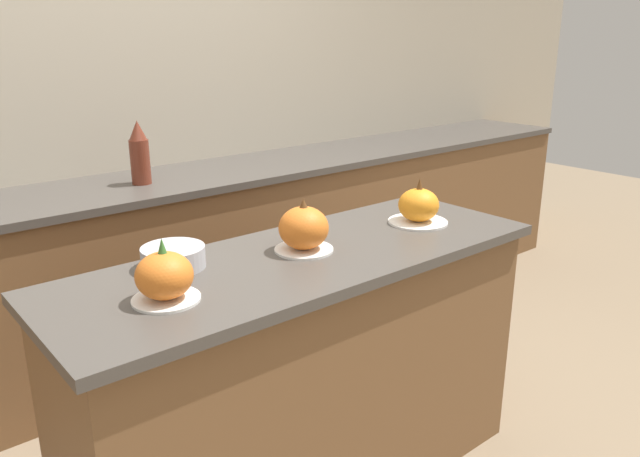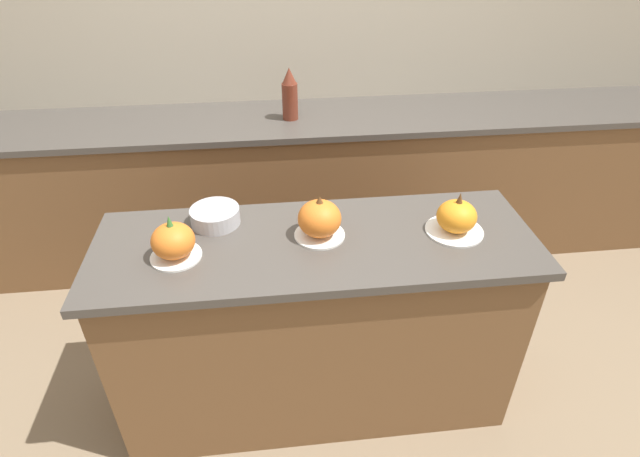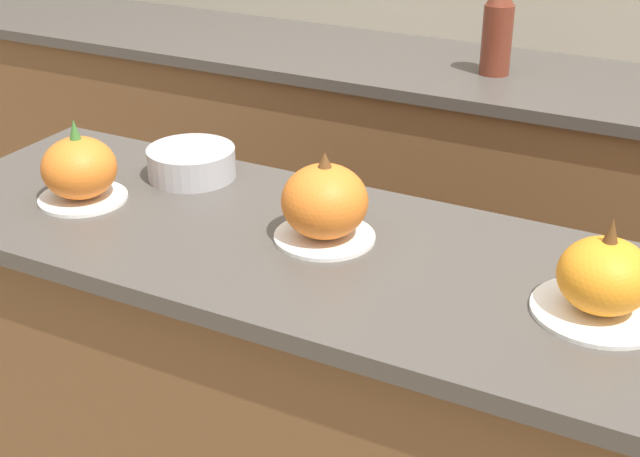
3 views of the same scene
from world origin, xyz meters
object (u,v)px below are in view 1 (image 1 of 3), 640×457
object	(u,v)px
pumpkin_cake_center	(304,229)
mixing_bowl	(173,257)
bottle_tall	(140,154)
pumpkin_cake_right	(419,207)
pumpkin_cake_left	(164,277)

from	to	relation	value
pumpkin_cake_center	mixing_bowl	distance (m)	0.42
pumpkin_cake_center	bottle_tall	world-z (taller)	bottle_tall
pumpkin_cake_right	pumpkin_cake_left	bearing A→B (deg)	-177.83
pumpkin_cake_right	bottle_tall	bearing A→B (deg)	115.08
pumpkin_cake_right	bottle_tall	distance (m)	1.32
pumpkin_cake_right	mixing_bowl	distance (m)	0.94
pumpkin_cake_center	mixing_bowl	world-z (taller)	pumpkin_cake_center
pumpkin_cake_left	pumpkin_cake_right	bearing A→B (deg)	2.17
pumpkin_cake_left	bottle_tall	bearing A→B (deg)	68.17
pumpkin_cake_center	bottle_tall	bearing A→B (deg)	91.78
pumpkin_cake_center	pumpkin_cake_right	distance (m)	0.52
pumpkin_cake_left	mixing_bowl	xyz separation A→B (m)	(0.13, 0.21, -0.03)
pumpkin_cake_left	pumpkin_cake_right	distance (m)	1.05
bottle_tall	mixing_bowl	xyz separation A→B (m)	(-0.36, -1.02, -0.12)
pumpkin_cake_center	pumpkin_cake_right	size ratio (longest dim) A/B	0.87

